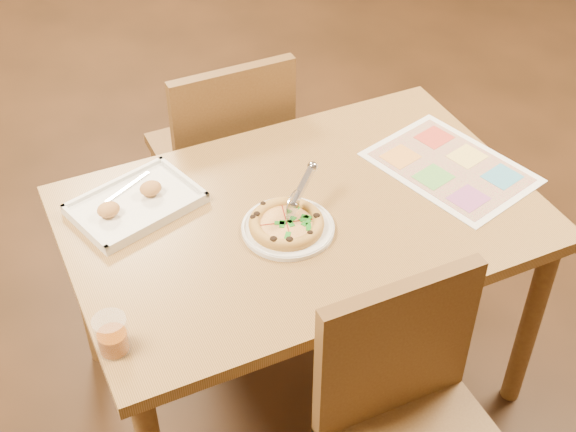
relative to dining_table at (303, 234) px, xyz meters
name	(u,v)px	position (x,y,z in m)	size (l,w,h in m)	color
room	(306,1)	(0.00, 0.00, 0.72)	(7.00, 7.00, 7.00)	#331D0E
dining_table	(303,234)	(0.00, 0.00, 0.00)	(1.30, 0.85, 0.72)	olive
chair_near	(411,408)	(0.00, -0.60, -0.07)	(0.42, 0.42, 0.47)	brown
chair_far	(226,142)	(0.00, 0.60, -0.07)	(0.42, 0.42, 0.47)	brown
plate	(288,228)	(-0.07, -0.05, 0.09)	(0.25, 0.25, 0.01)	white
pizza	(286,223)	(-0.07, -0.05, 0.11)	(0.21, 0.21, 0.03)	gold
pizza_cutter	(300,192)	(-0.02, -0.01, 0.17)	(0.14, 0.11, 0.10)	silver
appetizer_tray	(135,204)	(-0.42, 0.21, 0.10)	(0.39, 0.32, 0.06)	silver
glass_tumbler	(112,337)	(-0.61, -0.26, 0.13)	(0.08, 0.08, 0.10)	#8B3F0A
menu	(450,167)	(0.49, 0.00, 0.09)	(0.33, 0.46, 0.01)	white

